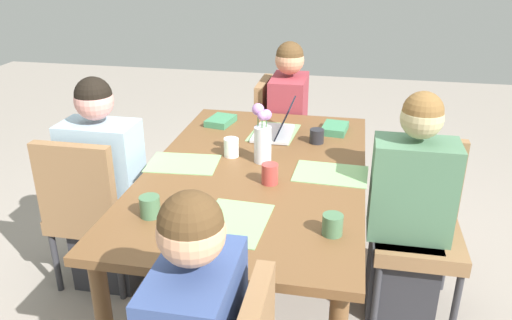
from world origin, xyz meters
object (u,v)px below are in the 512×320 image
Objects in this scene: flower_vase at (262,137)px; coffee_mug_near_right at (317,136)px; chair_head_left_left_far at (279,134)px; person_far_right_near at (408,220)px; coffee_mug_centre_left at (270,174)px; laptop_head_left_left_far at (277,129)px; coffee_mug_near_left at (150,206)px; coffee_mug_centre_right at (333,225)px; chair_far_right_near at (418,219)px; person_head_left_left_far at (288,134)px; dining_table at (256,183)px; person_near_left_mid at (106,196)px; book_red_cover at (221,121)px; chair_near_left_mid at (91,205)px; coffee_mug_far_left at (231,147)px; book_blue_cover at (335,128)px.

flower_vase reaches higher than coffee_mug_near_right.
person_far_right_near is at bearing 35.83° from chair_head_left_left_far.
laptop_head_left_left_far is at bearing -173.93° from coffee_mug_centre_left.
coffee_mug_near_left is 0.76m from coffee_mug_centre_right.
chair_far_right_near is 0.83m from coffee_mug_centre_right.
coffee_mug_centre_right is (1.68, 0.40, 0.27)m from person_head_left_left_far.
chair_head_left_left_far is at bearing -177.05° from dining_table.
coffee_mug_centre_right is at bearing 66.89° from person_near_left_mid.
flower_vase reaches higher than coffee_mug_centre_right.
book_red_cover is at bearing -27.49° from chair_head_left_left_far.
coffee_mug_centre_right is at bearing 15.30° from chair_head_left_left_far.
person_near_left_mid is 12.09× the size of coffee_mug_centre_left.
coffee_mug_centre_right is (0.46, 1.31, 0.30)m from chair_near_left_mid.
coffee_mug_near_right is at bearing -119.56° from chair_far_right_near.
laptop_head_left_left_far is at bearing -159.76° from coffee_mug_centre_right.
flower_vase is 3.64× the size of coffee_mug_centre_right.
coffee_mug_near_left is (0.55, -0.34, 0.12)m from dining_table.
book_red_cover is at bearing -159.05° from coffee_mug_far_left.
chair_head_left_left_far is (-1.28, 0.84, 0.00)m from chair_near_left_mid.
chair_near_left_mid is at bearing -38.76° from person_near_left_mid.
book_blue_cover is at bearing 149.06° from coffee_mug_near_left.
person_far_right_near is 0.85m from flower_vase.
person_head_left_left_far is 1.33× the size of chair_far_right_near.
coffee_mug_centre_left is at bearing -71.36° from chair_far_right_near.
book_blue_cover is at bearing 146.36° from flower_vase.
coffee_mug_centre_left reaches higher than coffee_mug_near_left.
person_near_left_mid reaches higher than laptop_head_left_left_far.
book_red_cover is (-0.13, -0.38, -0.02)m from laptop_head_left_left_far.
person_head_left_left_far is at bearing 167.99° from coffee_mug_near_left.
chair_near_left_mid is 4.50× the size of book_blue_cover.
coffee_mug_near_right is (-0.51, 1.17, 0.30)m from chair_near_left_mid.
coffee_mug_far_left is 0.50× the size of book_blue_cover.
person_near_left_mid is 11.84× the size of coffee_mug_far_left.
flower_vase is (1.09, 0.08, 0.39)m from chair_head_left_left_far.
person_far_right_near is 0.76m from coffee_mug_centre_left.
coffee_mug_near_left is (1.68, -0.36, 0.27)m from person_head_left_left_far.
chair_head_left_left_far reaches higher than coffee_mug_near_left.
chair_near_left_mid reaches higher than dining_table.
chair_far_right_near is 2.89× the size of flower_vase.
coffee_mug_centre_right is at bearing 90.19° from coffee_mug_near_left.
chair_far_right_near is 4.50× the size of book_blue_cover.
coffee_mug_centre_right is at bearing 36.94° from dining_table.
coffee_mug_near_right reaches higher than book_blue_cover.
dining_table is 1.52× the size of person_near_left_mid.
coffee_mug_centre_left is (0.13, 0.93, 0.28)m from person_near_left_mid.
chair_far_right_near is 10.99× the size of coffee_mug_near_right.
flower_vase is at bearing 3.97° from chair_head_left_left_far.
person_far_right_near is 0.70m from coffee_mug_near_right.
coffee_mug_centre_left is (-0.41, 0.44, 0.00)m from coffee_mug_near_left.
coffee_mug_near_left is 0.45× the size of book_blue_cover.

